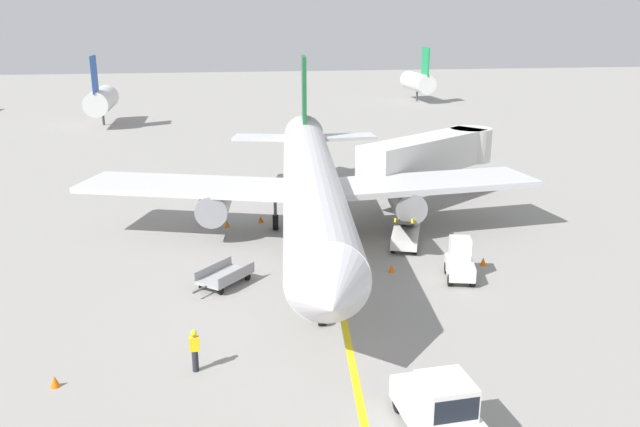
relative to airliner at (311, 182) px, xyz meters
name	(u,v)px	position (x,y,z in m)	size (l,w,h in m)	color
ground_plane	(333,344)	(-1.28, -13.75, -3.42)	(300.00, 300.00, 0.00)	gray
taxi_line_yellow	(338,293)	(-0.06, -8.75, -3.41)	(0.30, 80.00, 0.01)	yellow
airliner	(311,182)	(0.00, 0.00, 0.00)	(28.41, 35.33, 10.10)	silver
jet_bridge	(437,153)	(10.28, 6.66, 0.12)	(11.95, 9.35, 4.85)	silver
pushback_tug	(439,407)	(0.87, -20.15, -2.42)	(2.09, 3.70, 2.20)	silver
baggage_tug_near_wing	(460,262)	(6.40, -7.98, -2.49)	(1.88, 2.65, 2.10)	silver
belt_loader_forward_hold	(405,234)	(5.13, -2.76, -2.64)	(2.91, 5.13, 2.59)	silver
baggage_cart_loaded	(225,276)	(-5.44, -6.77, -2.95)	(3.10, 3.34, 0.94)	#A5A5A8
ground_crew_marshaller	(195,349)	(-6.78, -14.90, -2.51)	(0.36, 0.24, 1.70)	#26262D
safety_cone_nose_left	(392,268)	(3.24, -6.54, -3.20)	(0.36, 0.36, 0.44)	orange
safety_cone_nose_right	(483,261)	(8.39, -6.44, -3.20)	(0.36, 0.36, 0.44)	orange
safety_cone_wingtip_left	(261,219)	(-2.82, 3.36, -3.20)	(0.36, 0.36, 0.44)	orange
safety_cone_wingtip_right	(55,381)	(-11.77, -15.15, -3.20)	(0.36, 0.36, 0.44)	orange
safety_cone_tail_area	(227,224)	(-5.04, 2.71, -3.20)	(0.36, 0.36, 0.44)	orange
distant_aircraft_mid_left	(101,100)	(-19.14, 48.02, -0.20)	(3.00, 10.10, 8.80)	silver
distant_aircraft_mid_right	(418,81)	(28.33, 65.95, -0.20)	(3.00, 10.10, 8.80)	silver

